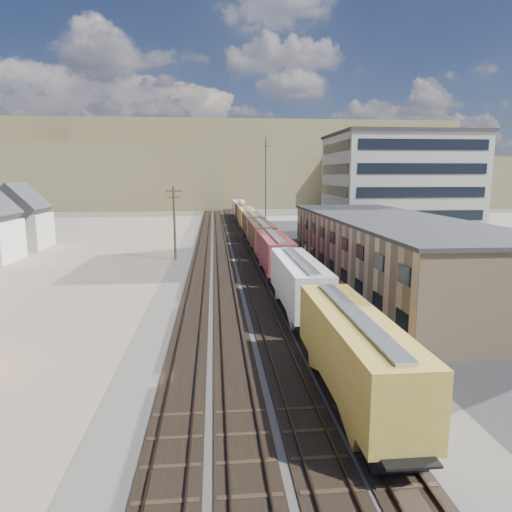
{
  "coord_description": "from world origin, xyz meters",
  "views": [
    {
      "loc": [
        -3.12,
        -20.5,
        11.46
      ],
      "look_at": [
        1.28,
        27.23,
        3.0
      ],
      "focal_mm": 32.0,
      "sensor_mm": 36.0,
      "label": 1
    }
  ],
  "objects": [
    {
      "name": "rail_tracks",
      "position": [
        -0.55,
        50.0,
        0.11
      ],
      "size": [
        11.4,
        200.0,
        0.24
      ],
      "color": "black",
      "rests_on": "ground"
    },
    {
      "name": "dirt_yard",
      "position": [
        -20.0,
        40.0,
        0.01
      ],
      "size": [
        24.0,
        180.0,
        0.03
      ],
      "primitive_type": "cube",
      "color": "#7F6957",
      "rests_on": "ground"
    },
    {
      "name": "office_tower",
      "position": [
        27.95,
        54.95,
        9.26
      ],
      "size": [
        22.6,
        18.6,
        18.45
      ],
      "color": "#9E998E",
      "rests_on": "ground"
    },
    {
      "name": "ballast_bed",
      "position": [
        0.0,
        50.0,
        0.03
      ],
      "size": [
        18.0,
        200.0,
        0.06
      ],
      "primitive_type": "cube",
      "color": "#4C4742",
      "rests_on": "ground"
    },
    {
      "name": "warehouse",
      "position": [
        14.98,
        25.0,
        3.65
      ],
      "size": [
        12.4,
        40.4,
        7.25
      ],
      "color": "tan",
      "rests_on": "ground"
    },
    {
      "name": "utility_pole_north",
      "position": [
        -8.5,
        42.0,
        5.3
      ],
      "size": [
        2.2,
        0.32,
        10.0
      ],
      "color": "#382619",
      "rests_on": "ground"
    },
    {
      "name": "parked_car_blue",
      "position": [
        25.94,
        51.88,
        0.75
      ],
      "size": [
        5.93,
        5.0,
        1.51
      ],
      "primitive_type": "imported",
      "rotation": [
        0.0,
        0.0,
        1.01
      ],
      "color": "#171A52",
      "rests_on": "ground"
    },
    {
      "name": "radio_mast",
      "position": [
        6.0,
        60.0,
        9.12
      ],
      "size": [
        1.2,
        0.16,
        18.0
      ],
      "color": "black",
      "rests_on": "ground"
    },
    {
      "name": "freight_train",
      "position": [
        3.8,
        53.89,
        2.79
      ],
      "size": [
        3.0,
        119.74,
        4.46
      ],
      "color": "black",
      "rests_on": "ground"
    },
    {
      "name": "parked_car_far",
      "position": [
        33.36,
        50.02,
        0.66
      ],
      "size": [
        1.8,
        3.97,
        1.32
      ],
      "primitive_type": "imported",
      "rotation": [
        0.0,
        0.0,
        -0.06
      ],
      "color": "silver",
      "rests_on": "ground"
    },
    {
      "name": "ground",
      "position": [
        0.0,
        0.0,
        0.0
      ],
      "size": [
        300.0,
        300.0,
        0.0
      ],
      "primitive_type": "plane",
      "color": "#6B6356",
      "rests_on": "ground"
    },
    {
      "name": "asphalt_lot",
      "position": [
        22.0,
        35.0,
        0.02
      ],
      "size": [
        26.0,
        120.0,
        0.04
      ],
      "primitive_type": "cube",
      "color": "#232326",
      "rests_on": "ground"
    },
    {
      "name": "hills_north",
      "position": [
        0.17,
        167.92,
        14.1
      ],
      "size": [
        265.0,
        80.0,
        32.0
      ],
      "color": "#716544",
      "rests_on": "ground"
    }
  ]
}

